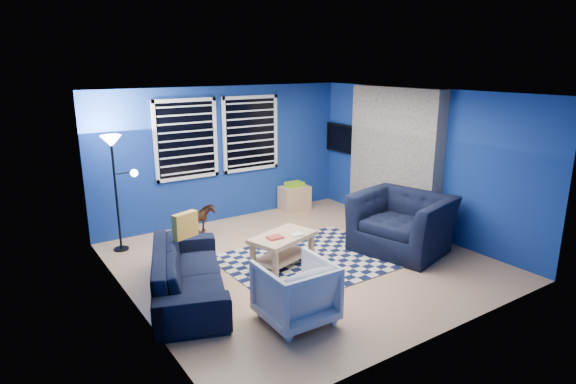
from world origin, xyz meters
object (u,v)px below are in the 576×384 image
object	(u,v)px
tv	(343,139)
rocking_horse	(197,220)
coffee_table	(283,243)
floor_lamp	(114,157)
cabinet	(295,197)
armchair_big	(402,223)
sofa	(188,272)
armchair_bent	(295,292)

from	to	relation	value
tv	rocking_horse	world-z (taller)	tv
coffee_table	floor_lamp	xyz separation A→B (m)	(-1.81, 1.93, 1.18)
cabinet	floor_lamp	world-z (taller)	floor_lamp
armchair_big	cabinet	bearing A→B (deg)	168.50
sofa	floor_lamp	size ratio (longest dim) A/B	1.19
sofa	armchair_big	distance (m)	3.45
armchair_big	armchair_bent	bearing A→B (deg)	-86.94
sofa	cabinet	bearing A→B (deg)	-34.31
armchair_bent	cabinet	xyz separation A→B (m)	(2.48, 3.61, -0.11)
armchair_bent	rocking_horse	distance (m)	3.17
armchair_big	rocking_horse	world-z (taller)	armchair_big
coffee_table	floor_lamp	distance (m)	2.90
tv	armchair_bent	distance (m)	4.96
rocking_horse	coffee_table	bearing A→B (deg)	-165.11
floor_lamp	sofa	bearing A→B (deg)	-82.34
armchair_bent	floor_lamp	bearing A→B (deg)	-71.12
cabinet	floor_lamp	distance (m)	3.76
sofa	floor_lamp	bearing A→B (deg)	27.81
coffee_table	cabinet	world-z (taller)	cabinet
sofa	armchair_big	world-z (taller)	armchair_big
sofa	cabinet	size ratio (longest dim) A/B	3.63
tv	armchair_big	world-z (taller)	tv
armchair_big	rocking_horse	distance (m)	3.40
coffee_table	cabinet	size ratio (longest dim) A/B	1.82
coffee_table	cabinet	bearing A→B (deg)	51.80
sofa	floor_lamp	distance (m)	2.40
tv	floor_lamp	xyz separation A→B (m)	(-4.56, -0.01, 0.11)
armchair_bent	cabinet	size ratio (longest dim) A/B	1.34
armchair_bent	floor_lamp	world-z (taller)	floor_lamp
sofa	armchair_big	bearing A→B (deg)	-76.97
coffee_table	cabinet	xyz separation A→B (m)	(1.72, 2.19, -0.08)
sofa	tv	bearing A→B (deg)	-44.00
armchair_big	tv	bearing A→B (deg)	146.03
tv	coffee_table	size ratio (longest dim) A/B	0.91
sofa	floor_lamp	world-z (taller)	floor_lamp
tv	sofa	distance (m)	4.88
rocking_horse	floor_lamp	world-z (taller)	floor_lamp
coffee_table	floor_lamp	world-z (taller)	floor_lamp
armchair_bent	rocking_horse	size ratio (longest dim) A/B	1.34
sofa	coffee_table	bearing A→B (deg)	-64.83
rocking_horse	sofa	bearing A→B (deg)	149.65
coffee_table	armchair_big	bearing A→B (deg)	-16.58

